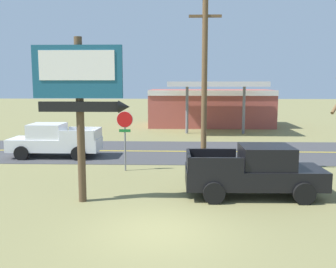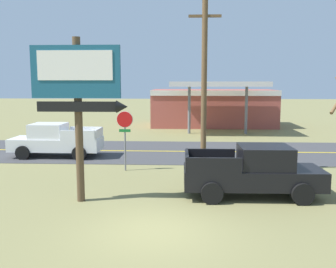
{
  "view_description": "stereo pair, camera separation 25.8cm",
  "coord_description": "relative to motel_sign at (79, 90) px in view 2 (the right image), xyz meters",
  "views": [
    {
      "loc": [
        0.67,
        -10.7,
        4.35
      ],
      "look_at": [
        0.0,
        8.0,
        1.8
      ],
      "focal_mm": 40.77,
      "sensor_mm": 36.0,
      "label": 1
    },
    {
      "loc": [
        0.93,
        -10.69,
        4.35
      ],
      "look_at": [
        0.0,
        8.0,
        1.8
      ],
      "focal_mm": 40.77,
      "sensor_mm": 36.0,
      "label": 2
    }
  ],
  "objects": [
    {
      "name": "ground_plane",
      "position": [
        2.88,
        -2.63,
        -4.09
      ],
      "size": [
        180.0,
        180.0,
        0.0
      ],
      "primitive_type": "plane",
      "color": "olive"
    },
    {
      "name": "utility_pole",
      "position": [
        4.59,
        4.4,
        0.47
      ],
      "size": [
        1.64,
        0.26,
        8.59
      ],
      "color": "brown",
      "rests_on": "ground"
    },
    {
      "name": "motel_sign",
      "position": [
        0.0,
        0.0,
        0.0
      ],
      "size": [
        3.38,
        0.54,
        5.92
      ],
      "color": "brown",
      "rests_on": "ground"
    },
    {
      "name": "stop_sign",
      "position": [
        0.78,
        5.05,
        -2.06
      ],
      "size": [
        0.8,
        0.08,
        2.95
      ],
      "color": "slate",
      "rests_on": "ground"
    },
    {
      "name": "gas_station",
      "position": [
        6.41,
        24.7,
        -2.14
      ],
      "size": [
        12.0,
        11.5,
        4.4
      ],
      "color": "#A84C42",
      "rests_on": "ground"
    },
    {
      "name": "pickup_black_parked_on_lawn",
      "position": [
        6.39,
        1.01,
        -3.12
      ],
      "size": [
        5.23,
        2.31,
        1.96
      ],
      "color": "black",
      "rests_on": "ground"
    },
    {
      "name": "pickup_white_on_road",
      "position": [
        -3.87,
        8.37,
        -3.12
      ],
      "size": [
        5.2,
        2.24,
        1.96
      ],
      "color": "silver",
      "rests_on": "ground"
    },
    {
      "name": "road_centre_line",
      "position": [
        2.88,
        10.37,
        -4.06
      ],
      "size": [
        126.0,
        0.2,
        0.01
      ],
      "primitive_type": "cube",
      "color": "gold",
      "rests_on": "road_asphalt"
    },
    {
      "name": "road_asphalt",
      "position": [
        2.88,
        10.37,
        -4.08
      ],
      "size": [
        140.0,
        8.0,
        0.02
      ],
      "primitive_type": "cube",
      "color": "#3D3D3F",
      "rests_on": "ground"
    }
  ]
}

